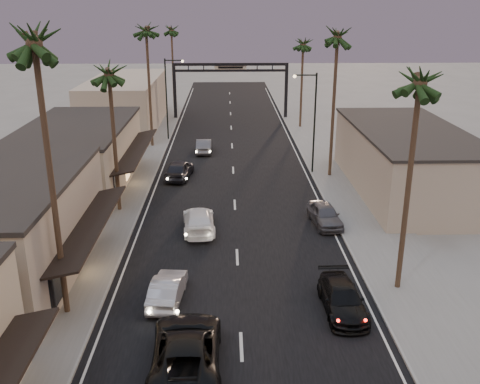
{
  "coord_description": "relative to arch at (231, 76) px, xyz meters",
  "views": [
    {
      "loc": [
        -0.58,
        -1.34,
        14.58
      ],
      "look_at": [
        0.3,
        32.85,
        2.5
      ],
      "focal_mm": 40.0,
      "sensor_mm": 36.0,
      "label": 1
    }
  ],
  "objects": [
    {
      "name": "ground",
      "position": [
        0.0,
        -30.0,
        -5.53
      ],
      "size": [
        200.0,
        200.0,
        0.0
      ],
      "primitive_type": "plane",
      "color": "slate",
      "rests_on": "ground"
    },
    {
      "name": "road",
      "position": [
        0.0,
        -25.0,
        -5.53
      ],
      "size": [
        14.0,
        120.0,
        0.02
      ],
      "primitive_type": "cube",
      "color": "black",
      "rests_on": "ground"
    },
    {
      "name": "sidewalk_left",
      "position": [
        -9.5,
        -18.0,
        -5.47
      ],
      "size": [
        5.0,
        92.0,
        0.12
      ],
      "primitive_type": "cube",
      "color": "slate",
      "rests_on": "ground"
    },
    {
      "name": "sidewalk_right",
      "position": [
        9.5,
        -18.0,
        -5.47
      ],
      "size": [
        5.0,
        92.0,
        0.12
      ],
      "primitive_type": "cube",
      "color": "slate",
      "rests_on": "ground"
    },
    {
      "name": "storefront_mid",
      "position": [
        -13.0,
        -44.0,
        -2.78
      ],
      "size": [
        8.0,
        14.0,
        5.5
      ],
      "primitive_type": "cube",
      "color": "tan",
      "rests_on": "ground"
    },
    {
      "name": "storefront_far",
      "position": [
        -13.0,
        -28.0,
        -3.03
      ],
      "size": [
        8.0,
        16.0,
        5.0
      ],
      "primitive_type": "cube",
      "color": "#BEAF91",
      "rests_on": "ground"
    },
    {
      "name": "storefront_dist",
      "position": [
        -13.0,
        -5.0,
        -2.53
      ],
      "size": [
        8.0,
        20.0,
        6.0
      ],
      "primitive_type": "cube",
      "color": "tan",
      "rests_on": "ground"
    },
    {
      "name": "building_right",
      "position": [
        14.0,
        -30.0,
        -3.03
      ],
      "size": [
        8.0,
        18.0,
        5.0
      ],
      "primitive_type": "cube",
      "color": "tan",
      "rests_on": "ground"
    },
    {
      "name": "arch",
      "position": [
        0.0,
        0.0,
        0.0
      ],
      "size": [
        15.2,
        0.4,
        7.27
      ],
      "color": "black",
      "rests_on": "ground"
    },
    {
      "name": "streetlight_right",
      "position": [
        6.92,
        -25.0,
        -0.2
      ],
      "size": [
        2.13,
        0.3,
        9.0
      ],
      "color": "black",
      "rests_on": "ground"
    },
    {
      "name": "streetlight_left",
      "position": [
        -6.92,
        -12.0,
        -0.2
      ],
      "size": [
        2.13,
        0.3,
        9.0
      ],
      "color": "black",
      "rests_on": "ground"
    },
    {
      "name": "palm_lb",
      "position": [
        -8.6,
        -48.0,
        7.85
      ],
      "size": [
        3.2,
        3.2,
        15.2
      ],
      "color": "#38281C",
      "rests_on": "ground"
    },
    {
      "name": "palm_lc",
      "position": [
        -8.6,
        -34.0,
        4.94
      ],
      "size": [
        3.2,
        3.2,
        12.2
      ],
      "color": "#38281C",
      "rests_on": "ground"
    },
    {
      "name": "palm_ld",
      "position": [
        -8.6,
        -15.0,
        6.88
      ],
      "size": [
        3.2,
        3.2,
        14.2
      ],
      "color": "#38281C",
      "rests_on": "ground"
    },
    {
      "name": "palm_ra",
      "position": [
        8.6,
        -46.0,
        5.91
      ],
      "size": [
        3.2,
        3.2,
        13.2
      ],
      "color": "#38281C",
      "rests_on": "ground"
    },
    {
      "name": "palm_rb",
      "position": [
        8.6,
        -26.0,
        6.88
      ],
      "size": [
        3.2,
        3.2,
        14.2
      ],
      "color": "#38281C",
      "rests_on": "ground"
    },
    {
      "name": "palm_rc",
      "position": [
        8.6,
        -6.0,
        4.94
      ],
      "size": [
        3.2,
        3.2,
        12.2
      ],
      "color": "#38281C",
      "rests_on": "ground"
    },
    {
      "name": "palm_far",
      "position": [
        -8.3,
        8.0,
        5.91
      ],
      "size": [
        3.2,
        3.2,
        13.2
      ],
      "color": "#38281C",
      "rests_on": "ground"
    },
    {
      "name": "oncoming_pickup",
      "position": [
        -2.34,
        -52.45,
        -4.66
      ],
      "size": [
        3.01,
        6.35,
        1.75
      ],
      "primitive_type": "imported",
      "rotation": [
        0.0,
        0.0,
        3.16
      ],
      "color": "black",
      "rests_on": "ground"
    },
    {
      "name": "oncoming_silver",
      "position": [
        -3.7,
        -46.95,
        -4.84
      ],
      "size": [
        1.84,
        4.32,
        1.39
      ],
      "primitive_type": "imported",
      "rotation": [
        0.0,
        0.0,
        3.05
      ],
      "color": "#949499",
      "rests_on": "ground"
    },
    {
      "name": "oncoming_white",
      "position": [
        -2.51,
        -37.85,
        -4.79
      ],
      "size": [
        2.48,
        5.26,
        1.48
      ],
      "primitive_type": "imported",
      "rotation": [
        0.0,
        0.0,
        3.22
      ],
      "color": "white",
      "rests_on": "ground"
    },
    {
      "name": "oncoming_dgrey",
      "position": [
        -4.78,
        -26.22,
        -4.71
      ],
      "size": [
        2.58,
        5.05,
        1.65
      ],
      "primitive_type": "imported",
      "rotation": [
        0.0,
        0.0,
        3.01
      ],
      "color": "black",
      "rests_on": "ground"
    },
    {
      "name": "oncoming_grey_far",
      "position": [
        -2.94,
        -17.6,
        -4.82
      ],
      "size": [
        1.56,
        4.33,
        1.42
      ],
      "primitive_type": "imported",
      "rotation": [
        0.0,
        0.0,
        3.16
      ],
      "color": "#525257",
      "rests_on": "ground"
    },
    {
      "name": "curbside_black",
      "position": [
        5.13,
        -48.15,
        -4.84
      ],
      "size": [
        2.04,
        4.81,
        1.39
      ],
      "primitive_type": "imported",
      "rotation": [
        0.0,
        0.0,
        0.02
      ],
      "color": "black",
      "rests_on": "ground"
    },
    {
      "name": "curbside_grey",
      "position": [
        6.2,
        -37.04,
        -4.79
      ],
      "size": [
        2.25,
        4.52,
        1.48
      ],
      "primitive_type": "imported",
      "rotation": [
        0.0,
        0.0,
        0.12
      ],
      "color": "#48484D",
      "rests_on": "ground"
    }
  ]
}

